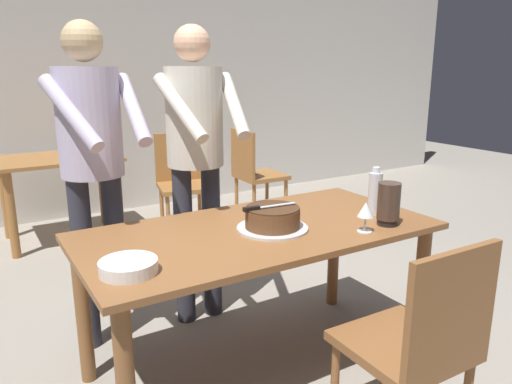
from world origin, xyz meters
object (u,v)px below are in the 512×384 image
at_px(water_bottle, 375,193).
at_px(chair_near_side, 419,340).
at_px(cake_on_platter, 272,219).
at_px(background_chair_0, 182,179).
at_px(wine_glass_near, 366,211).
at_px(plate_stack, 128,267).
at_px(person_cutting_cake, 196,144).
at_px(main_dining_table, 259,249).
at_px(cake_knife, 259,208).
at_px(person_standing_beside, 92,152).
at_px(background_table, 59,175).
at_px(hurricane_lamp, 389,204).
at_px(background_chair_2, 254,171).

bearing_deg(water_bottle, chair_near_side, -121.10).
relative_size(cake_on_platter, background_chair_0, 0.38).
xyz_separation_m(cake_on_platter, wine_glass_near, (0.35, -0.25, 0.05)).
bearing_deg(water_bottle, cake_on_platter, 173.51).
distance_m(cake_on_platter, water_bottle, 0.60).
distance_m(plate_stack, wine_glass_near, 1.09).
bearing_deg(person_cutting_cake, main_dining_table, -87.18).
relative_size(cake_knife, wine_glass_near, 1.88).
xyz_separation_m(cake_on_platter, plate_stack, (-0.74, -0.14, -0.03)).
height_order(person_cutting_cake, background_chair_0, person_cutting_cake).
relative_size(person_standing_beside, chair_near_side, 1.91).
xyz_separation_m(water_bottle, background_table, (-1.11, 2.66, -0.29)).
bearing_deg(person_standing_beside, cake_knife, -50.89).
bearing_deg(plate_stack, cake_knife, 12.60).
relative_size(main_dining_table, hurricane_lamp, 8.07).
bearing_deg(background_table, plate_stack, -94.58).
height_order(person_cutting_cake, person_standing_beside, same).
bearing_deg(background_chair_0, cake_on_platter, -102.16).
xyz_separation_m(person_standing_beside, background_table, (0.13, 1.89, -0.50)).
height_order(cake_on_platter, background_table, cake_on_platter).
height_order(person_cutting_cake, background_chair_2, person_cutting_cake).
bearing_deg(plate_stack, wine_glass_near, -5.79).
bearing_deg(person_cutting_cake, plate_stack, -128.75).
distance_m(person_standing_beside, background_chair_0, 2.02).
bearing_deg(hurricane_lamp, main_dining_table, 153.57).
distance_m(water_bottle, background_chair_0, 2.37).
distance_m(cake_on_platter, wine_glass_near, 0.43).
distance_m(cake_knife, plate_stack, 0.69).
bearing_deg(background_chair_0, background_chair_2, -3.84).
bearing_deg(cake_on_platter, chair_near_side, -76.56).
bearing_deg(person_cutting_cake, cake_on_platter, -83.48).
relative_size(plate_stack, background_table, 0.22).
xyz_separation_m(person_cutting_cake, background_chair_0, (0.57, 1.59, -0.58)).
xyz_separation_m(hurricane_lamp, person_standing_beside, (-1.16, 0.94, 0.22)).
relative_size(plate_stack, background_chair_0, 0.24).
distance_m(plate_stack, background_chair_2, 3.09).
bearing_deg(background_chair_0, person_cutting_cake, -109.60).
relative_size(wine_glass_near, water_bottle, 0.58).
distance_m(chair_near_side, background_chair_0, 3.04).
bearing_deg(cake_knife, person_standing_beside, 129.11).
relative_size(person_standing_beside, background_chair_0, 1.91).
bearing_deg(chair_near_side, person_standing_beside, 119.40).
height_order(person_standing_beside, chair_near_side, person_standing_beside).
height_order(cake_on_platter, cake_knife, cake_knife).
bearing_deg(person_cutting_cake, wine_glass_near, -65.33).
height_order(wine_glass_near, background_table, wine_glass_near).
relative_size(cake_on_platter, hurricane_lamp, 1.62).
relative_size(cake_on_platter, background_chair_2, 0.38).
xyz_separation_m(water_bottle, person_standing_beside, (-1.23, 0.78, 0.21)).
xyz_separation_m(plate_stack, water_bottle, (1.33, 0.08, 0.09)).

